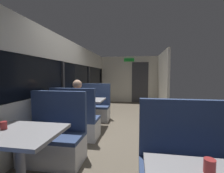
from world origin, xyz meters
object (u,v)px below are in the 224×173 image
Objects in this scene: coffee_cup_secondary at (4,125)px; dining_table_near_window at (19,140)px; bench_near_window_facing_entry at (54,141)px; coffee_cup_primary at (210,166)px; seated_passenger at (77,113)px; dining_table_mid_window at (86,103)px; bench_mid_window_facing_end at (76,123)px; bench_mid_window_facing_entry at (94,109)px.

dining_table_near_window is at bearing -8.08° from coffee_cup_secondary.
dining_table_near_window is 0.82× the size of bench_near_window_facing_entry.
coffee_cup_primary is at bearing -14.31° from dining_table_near_window.
coffee_cup_secondary reaches higher than dining_table_near_window.
coffee_cup_primary is at bearing -50.35° from seated_passenger.
seated_passenger reaches higher than dining_table_mid_window.
bench_mid_window_facing_end is 1.63m from coffee_cup_secondary.
bench_near_window_facing_entry reaches higher than coffee_cup_secondary.
bench_mid_window_facing_entry is 3.87m from coffee_cup_primary.
coffee_cup_secondary is (-1.96, 0.48, 0.00)m from coffee_cup_primary.
coffee_cup_primary is at bearing -33.29° from bench_near_window_facing_entry.
bench_mid_window_facing_entry is (0.00, 1.40, 0.00)m from bench_mid_window_facing_end.
seated_passenger is at bearing 90.00° from dining_table_near_window.
bench_mid_window_facing_entry is at bearing 90.00° from dining_table_near_window.
coffee_cup_primary is 1.00× the size of coffee_cup_secondary.
seated_passenger reaches higher than bench_near_window_facing_entry.
coffee_cup_primary is at bearing -13.62° from coffee_cup_secondary.
bench_near_window_facing_entry is 0.89m from bench_mid_window_facing_end.
dining_table_mid_window is at bearing -90.00° from bench_mid_window_facing_entry.
bench_mid_window_facing_entry reaches higher than coffee_cup_secondary.
bench_mid_window_facing_end is at bearing 81.85° from coffee_cup_secondary.
bench_near_window_facing_entry is 2.13m from coffee_cup_primary.
dining_table_mid_window is at bearing 90.00° from bench_mid_window_facing_end.
coffee_cup_secondary is (-0.22, -1.55, 0.46)m from bench_mid_window_facing_end.
bench_mid_window_facing_entry is at bearing 90.00° from seated_passenger.
dining_table_mid_window is 0.77m from bench_mid_window_facing_entry.
bench_mid_window_facing_end is at bearing -90.00° from bench_mid_window_facing_entry.
dining_table_near_window is 1.80m from coffee_cup_primary.
dining_table_mid_window is at bearing 84.36° from coffee_cup_secondary.
coffee_cup_primary is (1.74, -1.14, 0.46)m from bench_near_window_facing_entry.
bench_mid_window_facing_entry is at bearing 116.93° from coffee_cup_primary.
coffee_cup_primary is (1.74, -2.03, 0.46)m from bench_mid_window_facing_end.
seated_passenger is 14.00× the size of coffee_cup_secondary.
dining_table_mid_window is at bearing 90.00° from bench_near_window_facing_entry.
bench_mid_window_facing_end reaches higher than coffee_cup_secondary.
dining_table_near_window is 0.77m from bench_near_window_facing_entry.
coffee_cup_primary is (1.74, -2.10, 0.25)m from seated_passenger.
seated_passenger is (0.00, 1.66, -0.10)m from dining_table_near_window.
bench_mid_window_facing_entry is 12.22× the size of coffee_cup_primary.
coffee_cup_secondary is at bearing -95.64° from dining_table_mid_window.
dining_table_near_window is 10.00× the size of coffee_cup_secondary.
bench_near_window_facing_entry is 1.00× the size of bench_mid_window_facing_entry.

